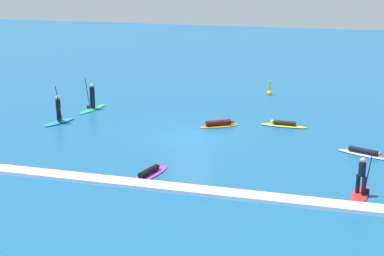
% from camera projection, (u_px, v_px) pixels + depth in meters
% --- Properties ---
extents(ground_plane, '(120.00, 120.00, 0.00)m').
position_uv_depth(ground_plane, '(192.00, 136.00, 33.58)').
color(ground_plane, '#195684').
rests_on(ground_plane, ground).
extents(surfer_on_green_board, '(1.04, 3.10, 2.20)m').
position_uv_depth(surfer_on_green_board, '(92.00, 102.00, 39.57)').
color(surfer_on_green_board, '#23B266').
rests_on(surfer_on_green_board, ground_plane).
extents(surfer_on_white_board, '(2.85, 1.58, 0.38)m').
position_uv_depth(surfer_on_white_board, '(364.00, 153.00, 30.21)').
color(surfer_on_white_board, white).
rests_on(surfer_on_white_board, ground_plane).
extents(surfer_on_yellow_board, '(2.93, 0.71, 0.39)m').
position_uv_depth(surfer_on_yellow_board, '(284.00, 125.00, 35.52)').
color(surfer_on_yellow_board, yellow).
rests_on(surfer_on_yellow_board, ground_plane).
extents(surfer_on_blue_board, '(1.37, 2.51, 2.38)m').
position_uv_depth(surfer_on_blue_board, '(59.00, 116.00, 36.26)').
color(surfer_on_blue_board, '#1E8CD1').
rests_on(surfer_on_blue_board, ground_plane).
extents(surfer_on_orange_board, '(2.48, 1.96, 0.42)m').
position_uv_depth(surfer_on_orange_board, '(219.00, 124.00, 35.53)').
color(surfer_on_orange_board, orange).
rests_on(surfer_on_orange_board, ground_plane).
extents(surfer_on_purple_board, '(1.44, 3.10, 0.38)m').
position_uv_depth(surfer_on_purple_board, '(149.00, 173.00, 27.36)').
color(surfer_on_purple_board, purple).
rests_on(surfer_on_purple_board, ground_plane).
extents(surfer_on_red_board, '(1.04, 2.71, 2.08)m').
position_uv_depth(surfer_on_red_board, '(361.00, 186.00, 24.91)').
color(surfer_on_red_board, red).
rests_on(surfer_on_red_board, ground_plane).
extents(marker_buoy, '(0.43, 0.43, 1.20)m').
position_uv_depth(marker_buoy, '(269.00, 92.00, 44.08)').
color(marker_buoy, yellow).
rests_on(marker_buoy, ground_plane).
extents(wave_crest, '(22.29, 0.90, 0.18)m').
position_uv_depth(wave_crest, '(142.00, 185.00, 26.03)').
color(wave_crest, white).
rests_on(wave_crest, ground_plane).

